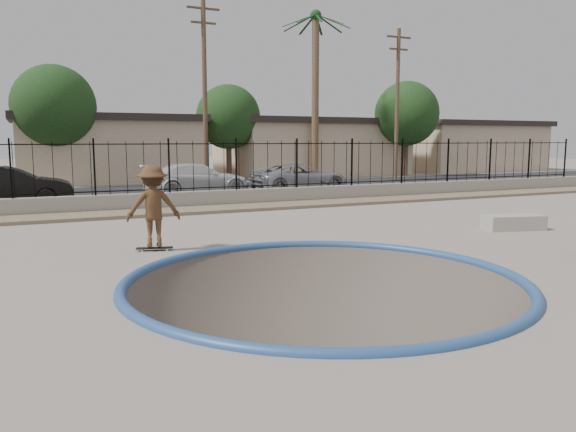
{
  "coord_description": "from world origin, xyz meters",
  "views": [
    {
      "loc": [
        -4.63,
        -9.34,
        2.44
      ],
      "look_at": [
        0.71,
        2.0,
        0.74
      ],
      "focal_mm": 35.0,
      "sensor_mm": 36.0,
      "label": 1
    }
  ],
  "objects_px": {
    "skateboard": "(155,248)",
    "car_d": "(300,178)",
    "concrete_ledge": "(513,222)",
    "car_b": "(9,186)",
    "car_c": "(197,179)",
    "skater": "(153,211)"
  },
  "relations": [
    {
      "from": "skateboard",
      "to": "car_d",
      "type": "xyz_separation_m",
      "value": [
        9.23,
        11.31,
        0.62
      ]
    },
    {
      "from": "concrete_ledge",
      "to": "car_b",
      "type": "height_order",
      "value": "car_b"
    },
    {
      "from": "skateboard",
      "to": "car_d",
      "type": "height_order",
      "value": "car_d"
    },
    {
      "from": "car_b",
      "to": "car_c",
      "type": "xyz_separation_m",
      "value": [
        7.51,
        1.6,
        -0.04
      ]
    },
    {
      "from": "concrete_ledge",
      "to": "car_d",
      "type": "distance_m",
      "value": 12.55
    },
    {
      "from": "skateboard",
      "to": "concrete_ledge",
      "type": "relative_size",
      "value": 0.51
    },
    {
      "from": "car_d",
      "to": "concrete_ledge",
      "type": "bearing_deg",
      "value": 177.45
    },
    {
      "from": "skater",
      "to": "concrete_ledge",
      "type": "relative_size",
      "value": 1.12
    },
    {
      "from": "skater",
      "to": "car_d",
      "type": "relative_size",
      "value": 0.39
    },
    {
      "from": "skateboard",
      "to": "car_c",
      "type": "relative_size",
      "value": 0.17
    },
    {
      "from": "skater",
      "to": "concrete_ledge",
      "type": "xyz_separation_m",
      "value": [
        9.52,
        -1.23,
        -0.7
      ]
    },
    {
      "from": "skateboard",
      "to": "car_d",
      "type": "bearing_deg",
      "value": 66.64
    },
    {
      "from": "skateboard",
      "to": "car_b",
      "type": "relative_size",
      "value": 0.19
    },
    {
      "from": "car_b",
      "to": "car_d",
      "type": "relative_size",
      "value": 0.95
    },
    {
      "from": "skater",
      "to": "car_c",
      "type": "bearing_deg",
      "value": -101.78
    },
    {
      "from": "skater",
      "to": "car_b",
      "type": "xyz_separation_m",
      "value": [
        -3.06,
        10.4,
        -0.14
      ]
    },
    {
      "from": "car_d",
      "to": "car_b",
      "type": "bearing_deg",
      "value": 90.33
    },
    {
      "from": "car_c",
      "to": "car_d",
      "type": "bearing_deg",
      "value": -98.31
    },
    {
      "from": "concrete_ledge",
      "to": "car_d",
      "type": "relative_size",
      "value": 0.35
    },
    {
      "from": "concrete_ledge",
      "to": "car_c",
      "type": "relative_size",
      "value": 0.34
    },
    {
      "from": "car_b",
      "to": "car_d",
      "type": "distance_m",
      "value": 12.33
    },
    {
      "from": "concrete_ledge",
      "to": "car_b",
      "type": "distance_m",
      "value": 17.14
    }
  ]
}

